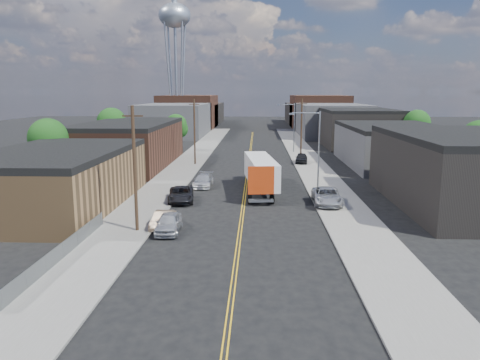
# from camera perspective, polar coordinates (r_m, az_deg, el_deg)

# --- Properties ---
(ground) EXTENTS (260.00, 260.00, 0.00)m
(ground) POSITION_cam_1_polar(r_m,az_deg,el_deg) (86.31, 1.24, 3.35)
(ground) COLOR black
(ground) RESTS_ON ground
(centerline) EXTENTS (0.32, 120.00, 0.01)m
(centerline) POSITION_cam_1_polar(r_m,az_deg,el_deg) (71.46, 1.04, 1.82)
(centerline) COLOR gold
(centerline) RESTS_ON ground
(sidewalk_left) EXTENTS (5.00, 140.00, 0.15)m
(sidewalk_left) POSITION_cam_1_polar(r_m,az_deg,el_deg) (72.25, -6.51, 1.91)
(sidewalk_left) COLOR slate
(sidewalk_left) RESTS_ON ground
(sidewalk_right) EXTENTS (5.00, 140.00, 0.15)m
(sidewalk_right) POSITION_cam_1_polar(r_m,az_deg,el_deg) (71.90, 8.64, 1.82)
(sidewalk_right) COLOR slate
(sidewalk_right) RESTS_ON ground
(warehouse_tan) EXTENTS (12.00, 22.00, 5.60)m
(warehouse_tan) POSITION_cam_1_polar(r_m,az_deg,el_deg) (48.40, -21.45, 0.18)
(warehouse_tan) COLOR brown
(warehouse_tan) RESTS_ON ground
(warehouse_brown) EXTENTS (12.00, 26.00, 6.60)m
(warehouse_brown) POSITION_cam_1_polar(r_m,az_deg,el_deg) (72.65, -13.35, 4.31)
(warehouse_brown) COLOR #46271C
(warehouse_brown) RESTS_ON ground
(industrial_right_a) EXTENTS (14.00, 22.00, 7.10)m
(industrial_right_a) POSITION_cam_1_polar(r_m,az_deg,el_deg) (50.59, 26.20, 1.11)
(industrial_right_a) COLOR black
(industrial_right_a) RESTS_ON ground
(industrial_right_b) EXTENTS (14.00, 24.00, 6.10)m
(industrial_right_b) POSITION_cam_1_polar(r_m,az_deg,el_deg) (74.93, 18.18, 4.06)
(industrial_right_b) COLOR #3A3A3C
(industrial_right_b) RESTS_ON ground
(industrial_right_c) EXTENTS (14.00, 22.00, 7.60)m
(industrial_right_c) POSITION_cam_1_polar(r_m,az_deg,el_deg) (100.01, 14.15, 6.23)
(industrial_right_c) COLOR black
(industrial_right_c) RESTS_ON ground
(skyline_left_a) EXTENTS (16.00, 30.00, 8.00)m
(skyline_left_a) POSITION_cam_1_polar(r_m,az_deg,el_deg) (122.67, -7.94, 7.30)
(skyline_left_a) COLOR #3A3A3C
(skyline_left_a) RESTS_ON ground
(skyline_right_a) EXTENTS (16.00, 30.00, 8.00)m
(skyline_right_a) POSITION_cam_1_polar(r_m,az_deg,el_deg) (122.23, 11.02, 7.20)
(skyline_right_a) COLOR #3A3A3C
(skyline_right_a) RESTS_ON ground
(skyline_left_b) EXTENTS (16.00, 26.00, 10.00)m
(skyline_left_b) POSITION_cam_1_polar(r_m,az_deg,el_deg) (147.28, -6.25, 8.28)
(skyline_left_b) COLOR #46271C
(skyline_left_b) RESTS_ON ground
(skyline_right_b) EXTENTS (16.00, 26.00, 10.00)m
(skyline_right_b) POSITION_cam_1_polar(r_m,az_deg,el_deg) (146.91, 9.55, 8.19)
(skyline_right_b) COLOR #46271C
(skyline_right_b) RESTS_ON ground
(skyline_left_c) EXTENTS (16.00, 40.00, 7.00)m
(skyline_left_c) POSITION_cam_1_polar(r_m,az_deg,el_deg) (167.14, -5.24, 8.06)
(skyline_left_c) COLOR black
(skyline_left_c) RESTS_ON ground
(skyline_right_c) EXTENTS (16.00, 40.00, 7.00)m
(skyline_right_c) POSITION_cam_1_polar(r_m,az_deg,el_deg) (166.81, 8.66, 7.98)
(skyline_right_c) COLOR black
(skyline_right_c) RESTS_ON ground
(water_tower) EXTENTS (9.00, 9.00, 36.90)m
(water_tower) POSITION_cam_1_polar(r_m,az_deg,el_deg) (138.99, -7.96, 18.70)
(water_tower) COLOR gray
(water_tower) RESTS_ON ground
(streetlight_near) EXTENTS (3.39, 0.25, 9.00)m
(streetlight_near) POSITION_cam_1_polar(r_m,az_deg,el_deg) (51.29, 9.16, 4.19)
(streetlight_near) COLOR gray
(streetlight_near) RESTS_ON ground
(streetlight_far) EXTENTS (3.39, 0.25, 9.00)m
(streetlight_far) POSITION_cam_1_polar(r_m,az_deg,el_deg) (86.01, 6.36, 6.83)
(streetlight_far) COLOR gray
(streetlight_far) RESTS_ON ground
(utility_pole_left_near) EXTENTS (1.60, 0.26, 10.00)m
(utility_pole_left_near) POSITION_cam_1_polar(r_m,az_deg,el_deg) (37.32, -12.71, 1.38)
(utility_pole_left_near) COLOR black
(utility_pole_left_near) RESTS_ON ground
(utility_pole_left_far) EXTENTS (1.60, 0.26, 10.00)m
(utility_pole_left_far) POSITION_cam_1_polar(r_m,az_deg,el_deg) (71.48, -5.56, 5.92)
(utility_pole_left_far) COLOR black
(utility_pole_left_far) RESTS_ON ground
(utility_pole_right) EXTENTS (1.60, 0.26, 10.00)m
(utility_pole_right) POSITION_cam_1_polar(r_m,az_deg,el_deg) (74.14, 7.49, 6.05)
(utility_pole_right) COLOR black
(utility_pole_right) RESTS_ON ground
(chainlink_fence) EXTENTS (0.05, 16.00, 1.22)m
(chainlink_fence) POSITION_cam_1_polar(r_m,az_deg,el_deg) (33.45, -20.79, -8.05)
(chainlink_fence) COLOR slate
(chainlink_fence) RESTS_ON ground
(tree_left_near) EXTENTS (4.85, 4.76, 7.91)m
(tree_left_near) POSITION_cam_1_polar(r_m,az_deg,el_deg) (61.36, -22.27, 4.44)
(tree_left_near) COLOR black
(tree_left_near) RESTS_ON ground
(tree_left_mid) EXTENTS (5.10, 5.04, 8.37)m
(tree_left_mid) POSITION_cam_1_polar(r_m,az_deg,el_deg) (84.65, -15.34, 6.56)
(tree_left_mid) COLOR black
(tree_left_mid) RESTS_ON ground
(tree_left_far) EXTENTS (4.35, 4.20, 6.97)m
(tree_left_far) POSITION_cam_1_polar(r_m,az_deg,el_deg) (89.15, -7.78, 6.44)
(tree_left_far) COLOR black
(tree_left_far) RESTS_ON ground
(tree_right_near) EXTENTS (4.60, 4.48, 7.44)m
(tree_right_near) POSITION_cam_1_polar(r_m,az_deg,el_deg) (68.23, 27.11, 4.36)
(tree_right_near) COLOR black
(tree_right_near) RESTS_ON ground
(tree_right_far) EXTENTS (4.85, 4.76, 7.91)m
(tree_right_far) POSITION_cam_1_polar(r_m,az_deg,el_deg) (90.47, 20.78, 6.30)
(tree_right_far) COLOR black
(tree_right_far) RESTS_ON ground
(semi_truck) EXTENTS (3.91, 15.27, 3.93)m
(semi_truck) POSITION_cam_1_polar(r_m,az_deg,el_deg) (52.78, 2.53, 1.11)
(semi_truck) COLOR silver
(semi_truck) RESTS_ON ground
(car_left_a) EXTENTS (1.96, 4.60, 1.55)m
(car_left_a) POSITION_cam_1_polar(r_m,az_deg,el_deg) (37.69, -8.69, -5.18)
(car_left_a) COLOR silver
(car_left_a) RESTS_ON ground
(car_left_b) EXTENTS (1.60, 4.04, 1.31)m
(car_left_b) POSITION_cam_1_polar(r_m,az_deg,el_deg) (39.14, -9.38, -4.79)
(car_left_b) COLOR #8F765E
(car_left_b) RESTS_ON ground
(car_left_c) EXTENTS (3.17, 5.67, 1.50)m
(car_left_c) POSITION_cam_1_polar(r_m,az_deg,el_deg) (47.92, -7.21, -1.76)
(car_left_c) COLOR black
(car_left_c) RESTS_ON ground
(car_left_d) EXTENTS (2.23, 5.13, 1.47)m
(car_left_d) POSITION_cam_1_polar(r_m,az_deg,el_deg) (55.27, -4.48, -0.06)
(car_left_d) COLOR silver
(car_left_d) RESTS_ON ground
(car_right_lot_a) EXTENTS (2.86, 5.88, 1.61)m
(car_right_lot_a) POSITION_cam_1_polar(r_m,az_deg,el_deg) (46.65, 10.55, -1.94)
(car_right_lot_a) COLOR #B4B6BA
(car_right_lot_a) RESTS_ON sidewalk_right
(car_right_lot_c) EXTENTS (2.32, 4.64, 1.52)m
(car_right_lot_c) POSITION_cam_1_polar(r_m,az_deg,el_deg) (73.29, 7.50, 2.67)
(car_right_lot_c) COLOR black
(car_right_lot_c) RESTS_ON sidewalk_right
(car_ahead_truck) EXTENTS (2.44, 4.76, 1.29)m
(car_ahead_truck) POSITION_cam_1_polar(r_m,az_deg,el_deg) (76.74, 2.69, 2.91)
(car_ahead_truck) COLOR black
(car_ahead_truck) RESTS_ON ground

